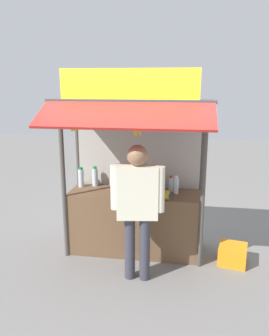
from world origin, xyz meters
TOP-DOWN VIEW (x-y plane):
  - ground_plane at (0.00, 0.00)m, footprint 20.00×20.00m
  - stall_counter at (0.00, 0.00)m, footprint 1.81×0.57m
  - stall_structure at (0.00, 0.05)m, footprint 2.01×1.38m
  - water_bottle_left at (0.49, 0.14)m, footprint 0.06×0.06m
  - water_bottle_right at (0.16, 0.19)m, footprint 0.08×0.08m
  - water_bottle_center at (0.56, 0.06)m, footprint 0.07×0.07m
  - water_bottle_mid_left at (-0.81, 0.15)m, footprint 0.08×0.08m
  - water_bottle_far_left at (0.31, 0.13)m, footprint 0.07×0.07m
  - water_bottle_rear_center at (-0.62, 0.23)m, footprint 0.08×0.08m
  - magazine_stack_back_left at (0.39, -0.11)m, footprint 0.23×0.28m
  - magazine_stack_front_right at (-0.05, -0.17)m, footprint 0.27×0.34m
  - banana_bunch_inner_right at (-0.69, -0.38)m, footprint 0.11×0.11m
  - banana_bunch_rightmost at (0.10, -0.38)m, footprint 0.12×0.12m
  - vendor_person at (0.14, -0.69)m, footprint 0.63×0.27m
  - plastic_crate at (1.34, -0.14)m, footprint 0.42×0.42m

SIDE VIEW (x-z plane):
  - ground_plane at x=0.00m, z-range 0.00..0.00m
  - plastic_crate at x=1.34m, z-range 0.00..0.25m
  - stall_counter at x=0.00m, z-range 0.00..0.87m
  - magazine_stack_back_left at x=0.39m, z-range 0.87..0.92m
  - magazine_stack_front_right at x=-0.05m, z-range 0.87..0.97m
  - water_bottle_left at x=0.49m, z-range 0.86..1.08m
  - water_bottle_far_left at x=0.31m, z-range 0.86..1.10m
  - water_bottle_center at x=0.56m, z-range 0.86..1.11m
  - vendor_person at x=0.14m, z-range 0.17..1.84m
  - water_bottle_mid_left at x=-0.81m, z-range 0.86..1.15m
  - water_bottle_rear_center at x=-0.62m, z-range 0.86..1.15m
  - water_bottle_right at x=0.16m, z-range 0.86..1.15m
  - stall_structure at x=0.00m, z-range 0.24..2.74m
  - banana_bunch_rightmost at x=0.10m, z-range 1.65..1.96m
  - banana_bunch_inner_right at x=-0.69m, z-range 1.71..1.97m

